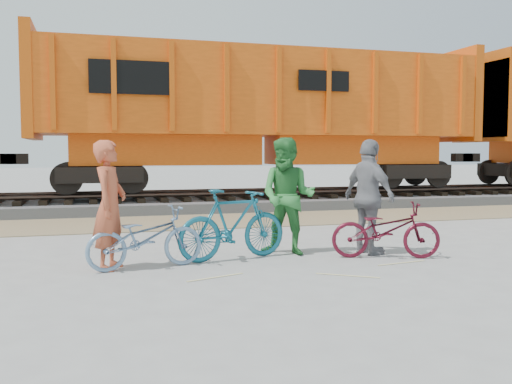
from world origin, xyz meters
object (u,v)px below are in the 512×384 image
Objects in this scene: hopper_car_center at (263,112)px; person_man at (288,196)px; bicycle_maroon at (386,230)px; bicycle_blue at (145,238)px; person_woman at (369,197)px; bicycle_teal at (233,224)px; person_solo at (110,205)px.

hopper_car_center is 7.09× the size of person_man.
bicycle_maroon is 0.88× the size of person_man.
bicycle_blue is (-4.50, -8.90, -2.54)m from hopper_car_center.
person_woman reaches higher than bicycle_maroon.
bicycle_maroon is (2.43, -0.55, -0.11)m from bicycle_teal.
person_woman is (3.75, 0.18, 0.51)m from bicycle_blue.
bicycle_maroon is at bearing 179.54° from person_woman.
bicycle_teal is at bearing 96.39° from bicycle_maroon.
person_solo is at bearing 76.52° from person_woman.
bicycle_blue is at bearing 88.39° from bicycle_teal.
bicycle_maroon is 0.90× the size of person_woman.
person_solo is at bearing -119.62° from hopper_car_center.
bicycle_blue is 1.01× the size of bicycle_maroon.
person_solo is at bearing 104.82° from bicycle_maroon.
person_solo is 2.95m from person_man.
bicycle_blue is at bearing -133.03° from person_man.
person_solo is (-0.50, 0.10, 0.49)m from bicycle_blue.
person_man is at bearing 81.50° from bicycle_maroon.
person_man is (2.92, 0.42, 0.03)m from person_solo.
person_woman is (2.33, -0.15, 0.40)m from bicycle_teal.
bicycle_blue is 2.53m from person_man.
person_man is (-1.43, 0.75, 0.53)m from bicycle_maroon.
bicycle_blue is at bearing 105.75° from bicycle_maroon.
bicycle_teal is at bearing -88.48° from bicycle_blue.
person_woman is at bearing -94.97° from hopper_car_center.
bicycle_teal is 1.00× the size of person_solo.
person_man is (-2.09, -8.38, -2.02)m from hopper_car_center.
hopper_car_center is 9.50m from bicycle_maroon.
bicycle_maroon is at bearing -117.18° from bicycle_teal.
hopper_car_center reaches higher than bicycle_blue.
person_man is at bearing 60.86° from person_woman.
person_woman is (1.33, -0.35, -0.01)m from person_man.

